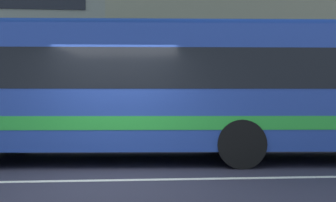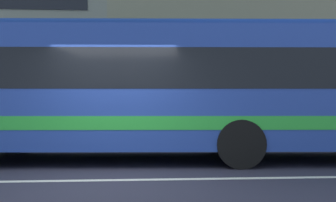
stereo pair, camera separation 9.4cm
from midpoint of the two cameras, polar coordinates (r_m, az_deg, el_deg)
ground_plane at (r=7.40m, az=-7.61°, el=-10.74°), size 160.00×160.00×0.00m
lane_centre_line at (r=7.40m, az=-7.61°, el=-10.71°), size 60.00×0.16×0.01m
hedge_row_far at (r=13.25m, az=3.35°, el=-3.97°), size 15.86×1.10×0.87m
apartment_block_right at (r=25.24m, az=21.01°, el=12.19°), size 23.56×8.48×13.27m
transit_bus at (r=9.65m, az=4.77°, el=1.93°), size 11.59×3.28×3.07m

